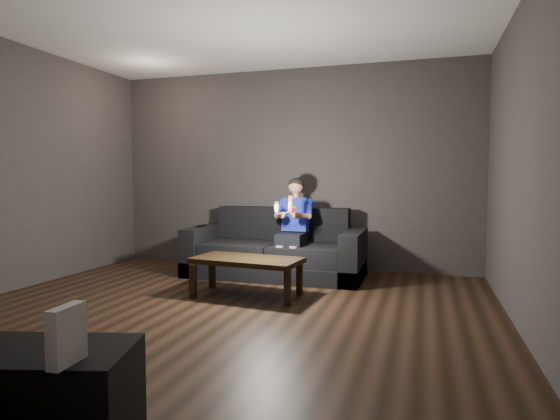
% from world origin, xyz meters
% --- Properties ---
extents(floor, '(5.00, 5.00, 0.00)m').
position_xyz_m(floor, '(0.00, 0.00, 0.00)').
color(floor, black).
rests_on(floor, ground).
extents(back_wall, '(5.00, 0.04, 2.70)m').
position_xyz_m(back_wall, '(0.00, 2.50, 1.35)').
color(back_wall, '#3D3635').
rests_on(back_wall, ground).
extents(right_wall, '(0.04, 5.00, 2.70)m').
position_xyz_m(right_wall, '(2.50, 0.00, 1.35)').
color(right_wall, '#3D3635').
rests_on(right_wall, ground).
extents(ceiling, '(5.00, 5.00, 0.02)m').
position_xyz_m(ceiling, '(0.00, 0.00, 2.70)').
color(ceiling, silver).
rests_on(ceiling, back_wall).
extents(sofa, '(2.18, 0.94, 0.84)m').
position_xyz_m(sofa, '(-0.00, 1.86, 0.28)').
color(sofa, black).
rests_on(sofa, floor).
extents(child, '(0.46, 0.57, 1.14)m').
position_xyz_m(child, '(0.24, 1.80, 0.72)').
color(child, black).
rests_on(child, sofa).
extents(wii_remote_red, '(0.05, 0.07, 0.19)m').
position_xyz_m(wii_remote_red, '(0.33, 1.36, 0.93)').
color(wii_remote_red, red).
rests_on(wii_remote_red, child).
extents(nunchuk_white, '(0.08, 0.10, 0.15)m').
position_xyz_m(nunchuk_white, '(0.17, 1.37, 0.89)').
color(nunchuk_white, white).
rests_on(nunchuk_white, child).
extents(wii_remote_black, '(0.06, 0.15, 0.03)m').
position_xyz_m(wii_remote_black, '(-0.99, 1.78, 0.61)').
color(wii_remote_black, black).
rests_on(wii_remote_black, sofa).
extents(coffee_table, '(1.16, 0.66, 0.40)m').
position_xyz_m(coffee_table, '(0.03, 0.79, 0.35)').
color(coffee_table, black).
rests_on(coffee_table, floor).
extents(wii_console, '(0.06, 0.17, 0.22)m').
position_xyz_m(wii_console, '(0.49, -2.27, 0.63)').
color(wii_console, white).
rests_on(wii_console, media_console).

